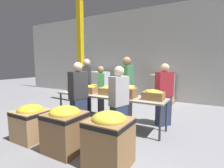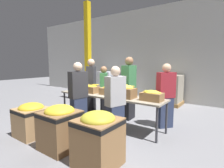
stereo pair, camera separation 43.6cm
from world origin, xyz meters
name	(u,v)px [view 1 (the left image)]	position (x,y,z in m)	size (l,w,h in m)	color
ground_plane	(109,125)	(0.00, 0.00, 0.00)	(30.00, 30.00, 0.00)	gray
wall_back	(153,54)	(0.00, 3.76, 2.00)	(16.00, 0.08, 4.00)	#B7B7B2
sorting_table	(109,97)	(0.00, 0.00, 0.74)	(2.96, 0.70, 0.80)	#9E937F
banana_box_0	(77,87)	(-1.14, 0.08, 0.92)	(0.44, 0.34, 0.26)	tan
banana_box_1	(88,89)	(-0.63, -0.03, 0.91)	(0.49, 0.32, 0.24)	olive
banana_box_2	(108,90)	(-0.04, 0.05, 0.91)	(0.42, 0.34, 0.24)	#A37A4C
banana_box_3	(127,91)	(0.57, -0.07, 0.95)	(0.40, 0.33, 0.31)	olive
banana_box_4	(153,95)	(1.18, 0.00, 0.91)	(0.46, 0.32, 0.25)	olive
volunteer_0	(101,92)	(-0.60, 0.54, 0.76)	(0.40, 0.45, 1.52)	black
volunteer_1	(87,86)	(-1.21, 0.65, 0.87)	(0.44, 0.52, 1.75)	black
volunteer_2	(164,95)	(1.25, 0.68, 0.80)	(0.43, 0.47, 1.61)	#2D3856
volunteer_3	(119,104)	(0.64, -0.63, 0.77)	(0.31, 0.46, 1.56)	#2D3856
volunteer_4	(79,97)	(-0.45, -0.65, 0.81)	(0.29, 0.47, 1.64)	#2D3856
volunteer_5	(126,88)	(0.17, 0.73, 0.89)	(0.26, 0.49, 1.79)	black
donation_bin_0	(31,121)	(-0.97, -1.57, 0.40)	(0.63, 0.63, 0.75)	tan
donation_bin_1	(65,128)	(0.02, -1.57, 0.45)	(0.65, 0.65, 0.85)	olive
donation_bin_2	(109,138)	(0.96, -1.57, 0.46)	(0.64, 0.64, 0.88)	olive
support_pillar	(81,53)	(-2.30, 1.65, 2.00)	(0.20, 0.20, 4.00)	yellow
pallet_stack_0	(162,89)	(0.57, 3.18, 0.57)	(0.92, 0.92, 1.15)	olive
pallet_stack_1	(98,84)	(-2.42, 3.07, 0.59)	(0.90, 0.90, 1.20)	olive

